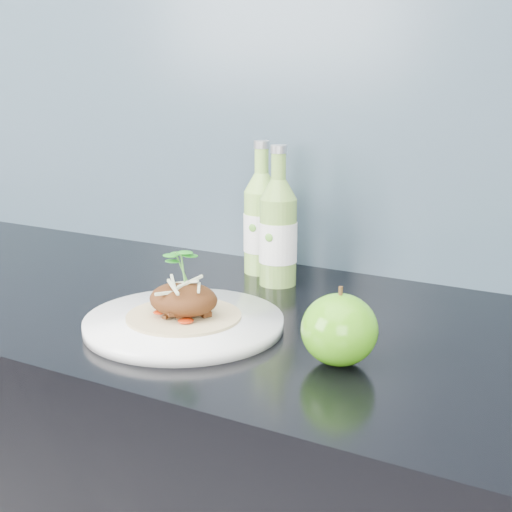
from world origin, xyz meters
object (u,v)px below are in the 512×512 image
at_px(cider_bottle_right, 278,233).
at_px(green_apple, 339,330).
at_px(cider_bottle_left, 261,223).
at_px(dinner_plate, 184,323).

bearing_deg(cider_bottle_right, green_apple, -41.37).
bearing_deg(cider_bottle_left, green_apple, -61.72).
bearing_deg(cider_bottle_right, dinner_plate, -84.49).
height_order(green_apple, cider_bottle_left, cider_bottle_left).
bearing_deg(cider_bottle_right, cider_bottle_left, 147.71).
height_order(green_apple, cider_bottle_right, cider_bottle_right).
height_order(dinner_plate, cider_bottle_right, cider_bottle_right).
bearing_deg(green_apple, cider_bottle_right, 130.42).
height_order(dinner_plate, cider_bottle_left, cider_bottle_left).
distance_m(dinner_plate, cider_bottle_right, 0.27).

